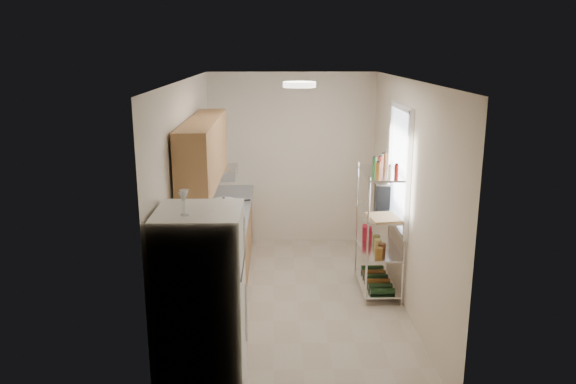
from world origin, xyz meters
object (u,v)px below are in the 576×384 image
Objects in this scene: refrigerator at (202,307)px; frying_pan_large at (216,211)px; cutting_board at (384,218)px; espresso_machine at (382,194)px; rice_cooker at (224,209)px.

refrigerator is 7.06× the size of frying_pan_large.
refrigerator is 2.66m from cutting_board.
frying_pan_large is at bearing 161.36° from cutting_board.
refrigerator is 5.64× the size of espresso_machine.
cutting_board is (2.01, -0.68, 0.10)m from frying_pan_large.
cutting_board reaches higher than frying_pan_large.
cutting_board is at bearing 45.18° from refrigerator.
rice_cooker is at bearing -172.66° from espresso_machine.
refrigerator reaches higher than rice_cooker.
frying_pan_large is (-0.12, 0.21, -0.09)m from rice_cooker.
refrigerator is 3.99× the size of cutting_board.
cutting_board is at bearing 0.04° from frying_pan_large.
refrigerator is 3.17m from espresso_machine.
frying_pan_large is 2.12m from cutting_board.
espresso_machine is at bearing 51.64° from refrigerator.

